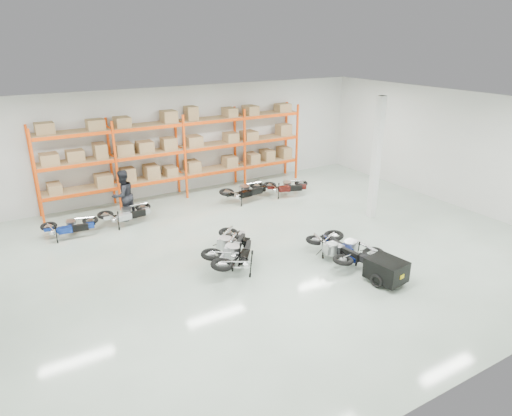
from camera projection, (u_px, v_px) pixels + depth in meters
room at (261, 185)px, 13.68m from camera, size 18.00×18.00×18.00m
pallet_rack at (180, 143)px, 18.86m from camera, size 11.28×0.98×3.62m
structural_column at (376, 159)px, 16.55m from camera, size 0.25×0.25×4.50m
moto_blue_centre at (335, 246)px, 13.69m from camera, size 1.05×1.86×1.15m
moto_silver_left at (228, 241)px, 13.90m from camera, size 2.02×2.02×1.24m
moto_black_far_left at (235, 249)px, 13.35m from camera, size 1.96×2.13×1.26m
moto_touring_right at (348, 243)px, 13.77m from camera, size 1.17×2.00×1.23m
trailer at (386, 270)px, 12.55m from camera, size 0.93×1.71×0.70m
moto_back_a at (70, 223)px, 15.46m from camera, size 1.70×1.01×1.04m
moto_back_b at (126, 210)px, 16.52m from camera, size 1.75×0.97×1.10m
moto_back_c at (245, 188)px, 18.78m from camera, size 1.90×1.06×1.18m
moto_back_d at (287, 184)px, 19.45m from camera, size 1.86×1.35×1.09m
person_back at (123, 195)px, 16.72m from camera, size 1.13×1.03×1.90m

